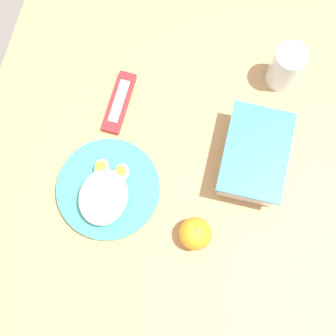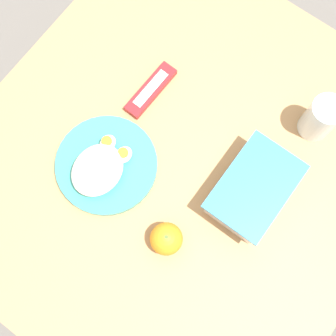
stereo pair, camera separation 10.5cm
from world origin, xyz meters
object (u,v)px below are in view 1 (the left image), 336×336
Objects in this scene: candy_bar at (119,102)px; drinking_glass at (286,67)px; rice_plate at (107,191)px; orange_fruit at (195,234)px; food_container at (253,157)px.

drinking_glass reaches higher than candy_bar.
rice_plate is 0.50m from drinking_glass.
orange_fruit is at bearing 42.30° from candy_bar.
candy_bar is (-0.27, -0.24, -0.03)m from orange_fruit.
drinking_glass is (-0.42, 0.12, 0.02)m from orange_fruit.
candy_bar is 0.40m from drinking_glass.
food_container is 1.35× the size of candy_bar.
drinking_glass is (-0.22, 0.03, 0.02)m from food_container.
orange_fruit is 0.22m from rice_plate.
drinking_glass is at bearing 163.90° from orange_fruit.
food_container is 0.34m from rice_plate.
food_container reaches higher than rice_plate.
food_container is at bearing 155.51° from orange_fruit.
rice_plate is at bearing 7.66° from candy_bar.
candy_bar is (-0.22, -0.03, -0.01)m from rice_plate.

